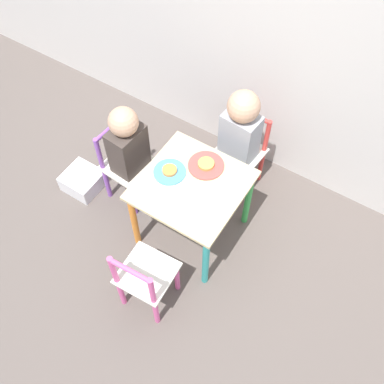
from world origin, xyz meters
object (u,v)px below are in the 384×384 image
object	(u,v)px
child_left	(131,150)
child_back	(238,135)
kids_table	(192,193)
storage_bin	(83,181)
chair_red	(241,153)
plate_back	(206,165)
chair_purple	(126,165)
plate_left	(170,171)
chair_pink	(145,279)

from	to	relation	value
child_left	child_back	size ratio (longest dim) A/B	0.96
kids_table	storage_bin	world-z (taller)	kids_table
kids_table	child_left	world-z (taller)	child_left
chair_red	plate_back	distance (m)	0.41
chair_red	storage_bin	bearing A→B (deg)	-139.11
chair_red	child_back	bearing A→B (deg)	-90.00
child_left	plate_back	bearing A→B (deg)	-71.56
chair_purple	plate_left	bearing A→B (deg)	-91.78
chair_red	storage_bin	size ratio (longest dim) A/B	2.42
child_back	plate_left	bearing A→B (deg)	-107.44
kids_table	chair_pink	world-z (taller)	chair_pink
chair_purple	chair_pink	bearing A→B (deg)	-131.07
plate_back	storage_bin	bearing A→B (deg)	-162.92
kids_table	plate_back	world-z (taller)	plate_back
child_left	plate_left	size ratio (longest dim) A/B	4.33
chair_pink	storage_bin	world-z (taller)	chair_pink
child_back	storage_bin	xyz separation A→B (m)	(-0.79, -0.51, -0.41)
chair_red	plate_left	bearing A→B (deg)	-105.44
chair_pink	plate_left	bearing A→B (deg)	-74.41
child_back	plate_left	size ratio (longest dim) A/B	4.52
chair_purple	storage_bin	world-z (taller)	chair_purple
kids_table	chair_purple	size ratio (longest dim) A/B	0.98
child_back	storage_bin	world-z (taller)	child_back
storage_bin	chair_red	bearing A→B (deg)	35.86
plate_back	kids_table	bearing A→B (deg)	-90.00
chair_purple	child_left	distance (m)	0.19
child_left	storage_bin	bearing A→B (deg)	115.35
kids_table	chair_purple	bearing A→B (deg)	175.51
chair_pink	storage_bin	distance (m)	0.89
kids_table	chair_red	xyz separation A→B (m)	(0.04, 0.48, -0.13)
child_left	chair_purple	bearing A→B (deg)	90.00
kids_table	child_left	size ratio (longest dim) A/B	0.71
chair_pink	plate_back	world-z (taller)	chair_pink
chair_purple	storage_bin	distance (m)	0.37
chair_pink	storage_bin	bearing A→B (deg)	-29.72
chair_pink	child_back	world-z (taller)	child_back
child_back	storage_bin	size ratio (longest dim) A/B	3.50
kids_table	plate_left	xyz separation A→B (m)	(-0.14, 0.00, 0.09)
child_left	storage_bin	xyz separation A→B (m)	(-0.33, -0.13, -0.39)
storage_bin	child_back	bearing A→B (deg)	33.11
plate_left	storage_bin	bearing A→B (deg)	-171.29
chair_purple	child_left	bearing A→B (deg)	-90.00
child_left	storage_bin	size ratio (longest dim) A/B	3.35
chair_red	chair_pink	distance (m)	0.96
chair_red	child_left	bearing A→B (deg)	-130.85
plate_back	chair_red	bearing A→B (deg)	82.98
kids_table	chair_pink	distance (m)	0.50
plate_left	storage_bin	world-z (taller)	plate_left
child_left	kids_table	bearing A→B (deg)	-90.00
chair_pink	child_left	distance (m)	0.70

